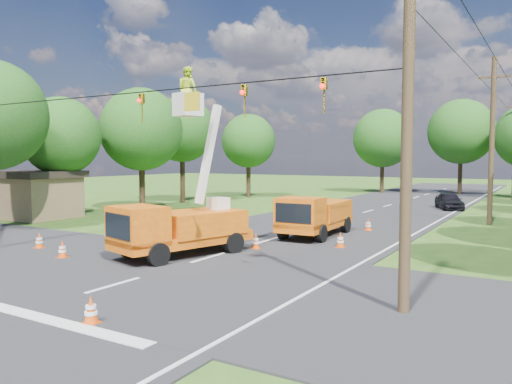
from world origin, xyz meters
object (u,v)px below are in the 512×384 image
Objects in this scene: shed at (35,194)px; tree_far_b at (461,132)px; traffic_cone_1 at (91,310)px; tree_left_c at (61,136)px; tree_left_d at (141,130)px; second_truck at (314,215)px; traffic_cone_3 at (340,240)px; tree_left_f at (248,141)px; traffic_cone_4 at (62,249)px; traffic_cone_7 at (368,224)px; traffic_cone_2 at (256,241)px; tree_far_a at (383,138)px; traffic_cone_5 at (39,241)px; pole_right_near at (408,116)px; tree_left_e at (182,130)px; pole_right_mid at (492,140)px; distant_car at (449,201)px; bucket_truck at (180,216)px; ground_worker at (129,237)px.

tree_far_b is at bearing 60.42° from shed.
shed reaches higher than traffic_cone_1.
tree_left_c is 0.87× the size of tree_left_d.
traffic_cone_3 is (2.32, -2.32, -0.75)m from second_truck.
tree_left_c is 21.07m from tree_left_f.
second_truck is at bearing 57.74° from traffic_cone_4.
traffic_cone_7 is at bearing -4.34° from tree_left_d.
second_truck is at bearing -16.17° from tree_left_d.
tree_left_d is at bearing 149.31° from traffic_cone_2.
traffic_cone_2 is at bearing -57.64° from tree_left_f.
tree_left_d is (-17.23, 19.81, 5.77)m from traffic_cone_1.
tree_far_a is at bearing 98.60° from traffic_cone_1.
tree_left_f reaches higher than traffic_cone_5.
pole_right_near is 27.90m from tree_left_d.
second_truck is at bearing -117.19° from traffic_cone_7.
tree_left_e reaches higher than traffic_cone_7.
pole_right_mid is 26.69m from tree_far_a.
tree_far_a reaches higher than tree_left_f.
second_truck is 0.63× the size of tree_left_d.
traffic_cone_7 is 15.42m from pole_right_near.
shed is 0.58× the size of tree_left_e.
traffic_cone_5 is at bearing -130.44° from pole_right_mid.
tree_far_a is at bearing 107.43° from pole_right_near.
distant_car is 20.37m from tree_left_f.
distant_car is 22.59m from traffic_cone_2.
tree_left_e reaches higher than traffic_cone_5.
tree_left_e reaches higher than tree_left_d.
pole_right_mid is at bearing 76.40° from bucket_truck.
tree_left_e reaches higher than tree_left_f.
tree_left_d reaches higher than bucket_truck.
tree_left_e is at bearing -119.33° from tree_far_a.
tree_left_d is at bearing 159.29° from traffic_cone_3.
second_truck is 8.14× the size of traffic_cone_4.
second_truck reaches higher than distant_car.
tree_far_a is (-3.74, 40.19, 4.52)m from bucket_truck.
traffic_cone_2 is (-4.28, -22.17, -0.31)m from distant_car.
tree_left_c is at bearing -88.68° from tree_left_e.
distant_car is 0.42× the size of tree_left_e.
traffic_cone_7 is at bearing 60.57° from second_truck.
tree_left_f is (-13.54, 27.19, 4.01)m from bucket_truck.
tree_left_f is at bearing 129.93° from traffic_cone_3.
tree_left_f reaches higher than traffic_cone_3.
pole_right_mid is 1.06× the size of tree_left_e.
tree_far_b reaches higher than second_truck.
pole_right_mid reaches higher than ground_worker.
traffic_cone_1 is at bearing -33.73° from traffic_cone_4.
traffic_cone_5 is 0.07× the size of pole_right_mid.
bucket_truck reaches higher than distant_car.
traffic_cone_2 is 0.08× the size of tree_left_e.
traffic_cone_1 is at bearing -36.39° from tree_left_c.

